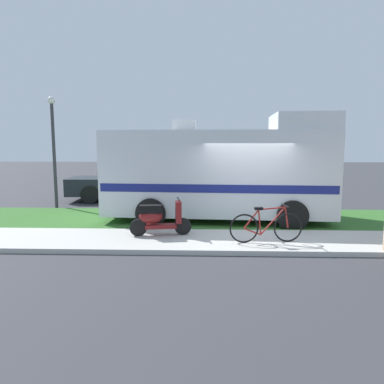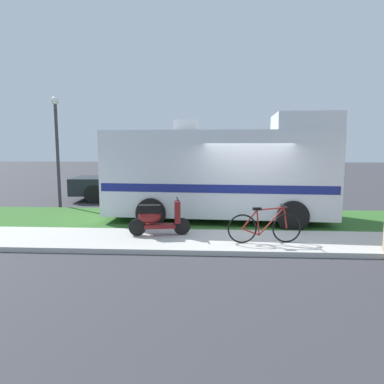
{
  "view_description": "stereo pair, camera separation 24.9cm",
  "coord_description": "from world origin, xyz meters",
  "px_view_note": "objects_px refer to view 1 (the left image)",
  "views": [
    {
      "loc": [
        -1.23,
        -9.92,
        2.47
      ],
      "look_at": [
        -1.59,
        0.3,
        1.1
      ],
      "focal_mm": 33.47,
      "sensor_mm": 36.0,
      "label": 1
    },
    {
      "loc": [
        -0.98,
        -9.91,
        2.47
      ],
      "look_at": [
        -1.59,
        0.3,
        1.1
      ],
      "focal_mm": 33.47,
      "sensor_mm": 36.0,
      "label": 2
    }
  ],
  "objects_px": {
    "motorhome_rv": "(221,172)",
    "scooter": "(158,218)",
    "pickup_truck_near": "(143,178)",
    "street_lamp_post": "(53,141)",
    "bicycle": "(266,226)"
  },
  "relations": [
    {
      "from": "motorhome_rv",
      "to": "scooter",
      "type": "height_order",
      "value": "motorhome_rv"
    },
    {
      "from": "pickup_truck_near",
      "to": "motorhome_rv",
      "type": "bearing_deg",
      "value": -52.64
    },
    {
      "from": "motorhome_rv",
      "to": "street_lamp_post",
      "type": "height_order",
      "value": "street_lamp_post"
    },
    {
      "from": "pickup_truck_near",
      "to": "bicycle",
      "type": "bearing_deg",
      "value": -59.73
    },
    {
      "from": "motorhome_rv",
      "to": "bicycle",
      "type": "bearing_deg",
      "value": -72.0
    },
    {
      "from": "motorhome_rv",
      "to": "pickup_truck_near",
      "type": "height_order",
      "value": "motorhome_rv"
    },
    {
      "from": "pickup_truck_near",
      "to": "street_lamp_post",
      "type": "height_order",
      "value": "street_lamp_post"
    },
    {
      "from": "motorhome_rv",
      "to": "pickup_truck_near",
      "type": "bearing_deg",
      "value": 127.36
    },
    {
      "from": "bicycle",
      "to": "street_lamp_post",
      "type": "xyz_separation_m",
      "value": [
        -7.23,
        5.08,
        2.06
      ]
    },
    {
      "from": "scooter",
      "to": "bicycle",
      "type": "relative_size",
      "value": 0.89
    },
    {
      "from": "bicycle",
      "to": "street_lamp_post",
      "type": "height_order",
      "value": "street_lamp_post"
    },
    {
      "from": "motorhome_rv",
      "to": "bicycle",
      "type": "distance_m",
      "value": 3.29
    },
    {
      "from": "street_lamp_post",
      "to": "motorhome_rv",
      "type": "bearing_deg",
      "value": -18.76
    },
    {
      "from": "motorhome_rv",
      "to": "scooter",
      "type": "relative_size",
      "value": 4.49
    },
    {
      "from": "scooter",
      "to": "street_lamp_post",
      "type": "height_order",
      "value": "street_lamp_post"
    }
  ]
}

